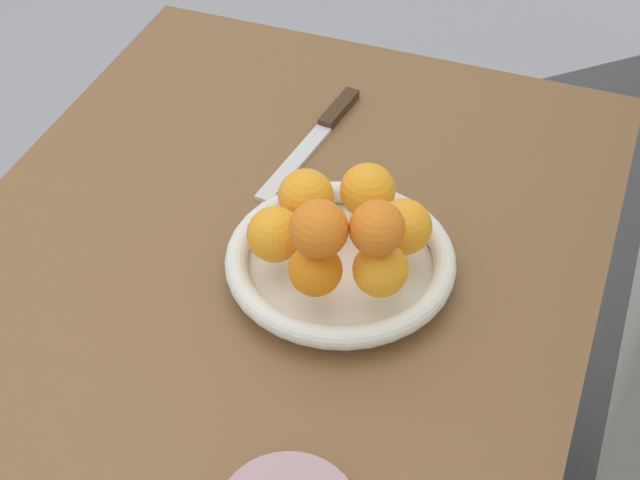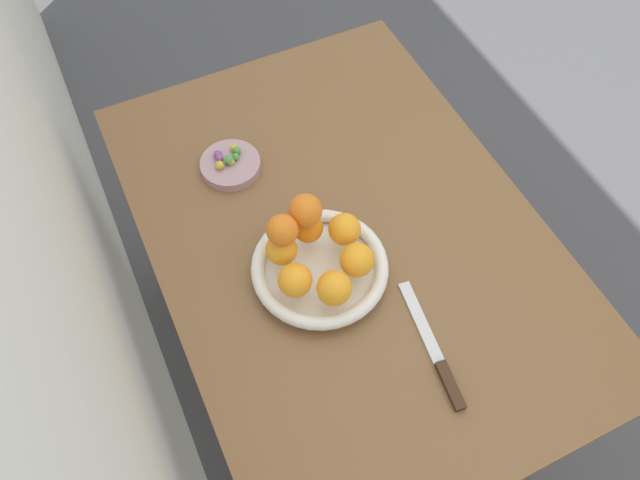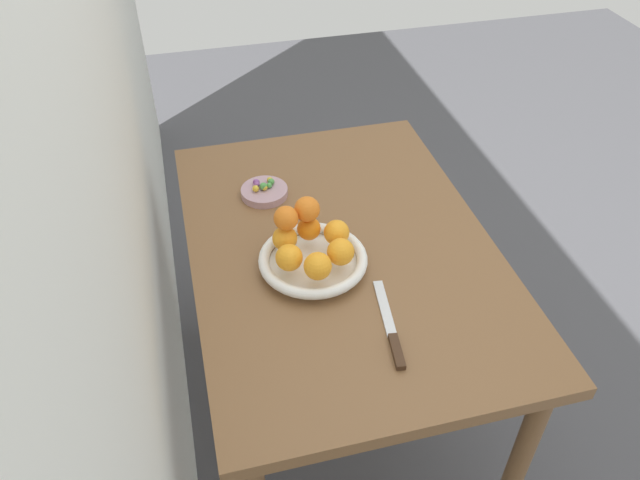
{
  "view_description": "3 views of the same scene",
  "coord_description": "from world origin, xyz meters",
  "px_view_note": "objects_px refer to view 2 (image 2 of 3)",
  "views": [
    {
      "loc": [
        0.69,
        0.34,
        1.55
      ],
      "look_at": [
        -0.03,
        0.08,
        0.82
      ],
      "focal_mm": 55.0,
      "sensor_mm": 36.0,
      "label": 1
    },
    {
      "loc": [
        -0.6,
        0.34,
        1.8
      ],
      "look_at": [
        -0.05,
        0.08,
        0.84
      ],
      "focal_mm": 35.0,
      "sensor_mm": 36.0,
      "label": 2
    },
    {
      "loc": [
        -1.14,
        0.34,
        1.78
      ],
      "look_at": [
        -0.05,
        0.07,
        0.81
      ],
      "focal_mm": 35.0,
      "sensor_mm": 36.0,
      "label": 3
    }
  ],
  "objects_px": {
    "candy_ball_6": "(237,150)",
    "candy_ball_7": "(231,161)",
    "orange_0": "(295,280)",
    "candy_ball_1": "(234,148)",
    "dining_table": "(345,254)",
    "candy_ball_3": "(236,157)",
    "orange_2": "(357,260)",
    "candy_ball_0": "(219,158)",
    "orange_1": "(334,288)",
    "orange_3": "(345,229)",
    "candy_dish": "(231,165)",
    "orange_4": "(308,227)",
    "orange_5": "(282,249)",
    "candy_ball_2": "(218,154)",
    "knife": "(436,354)",
    "orange_7": "(305,209)",
    "orange_6": "(282,230)",
    "candy_ball_4": "(229,160)",
    "candy_ball_5": "(220,165)"
  },
  "relations": [
    {
      "from": "orange_6",
      "to": "candy_ball_4",
      "type": "xyz_separation_m",
      "value": [
        0.27,
        0.01,
        -0.1
      ]
    },
    {
      "from": "orange_7",
      "to": "dining_table",
      "type": "bearing_deg",
      "value": -92.44
    },
    {
      "from": "dining_table",
      "to": "orange_2",
      "type": "xyz_separation_m",
      "value": [
        -0.11,
        0.03,
        0.16
      ]
    },
    {
      "from": "candy_ball_2",
      "to": "candy_dish",
      "type": "bearing_deg",
      "value": -141.95
    },
    {
      "from": "orange_7",
      "to": "candy_ball_2",
      "type": "xyz_separation_m",
      "value": [
        0.27,
        0.08,
        -0.1
      ]
    },
    {
      "from": "orange_0",
      "to": "candy_ball_1",
      "type": "relative_size",
      "value": 3.78
    },
    {
      "from": "candy_ball_0",
      "to": "orange_1",
      "type": "bearing_deg",
      "value": -169.76
    },
    {
      "from": "candy_ball_6",
      "to": "dining_table",
      "type": "bearing_deg",
      "value": -154.61
    },
    {
      "from": "candy_dish",
      "to": "knife",
      "type": "bearing_deg",
      "value": -162.42
    },
    {
      "from": "orange_5",
      "to": "candy_ball_1",
      "type": "bearing_deg",
      "value": -3.43
    },
    {
      "from": "dining_table",
      "to": "orange_5",
      "type": "xyz_separation_m",
      "value": [
        -0.02,
        0.15,
        0.16
      ]
    },
    {
      "from": "candy_ball_1",
      "to": "candy_ball_6",
      "type": "height_order",
      "value": "candy_ball_6"
    },
    {
      "from": "orange_2",
      "to": "orange_3",
      "type": "distance_m",
      "value": 0.07
    },
    {
      "from": "knife",
      "to": "candy_ball_0",
      "type": "bearing_deg",
      "value": 18.86
    },
    {
      "from": "orange_0",
      "to": "orange_2",
      "type": "xyz_separation_m",
      "value": [
        -0.01,
        -0.12,
        0.0
      ]
    },
    {
      "from": "candy_ball_0",
      "to": "candy_ball_1",
      "type": "xyz_separation_m",
      "value": [
        0.01,
        -0.04,
        0.0
      ]
    },
    {
      "from": "orange_1",
      "to": "knife",
      "type": "distance_m",
      "value": 0.22
    },
    {
      "from": "orange_3",
      "to": "candy_ball_4",
      "type": "height_order",
      "value": "orange_3"
    },
    {
      "from": "dining_table",
      "to": "candy_dish",
      "type": "relative_size",
      "value": 8.46
    },
    {
      "from": "orange_7",
      "to": "candy_dish",
      "type": "bearing_deg",
      "value": 14.31
    },
    {
      "from": "orange_1",
      "to": "candy_ball_6",
      "type": "relative_size",
      "value": 3.56
    },
    {
      "from": "candy_ball_7",
      "to": "knife",
      "type": "height_order",
      "value": "candy_ball_7"
    },
    {
      "from": "orange_6",
      "to": "knife",
      "type": "xyz_separation_m",
      "value": [
        -0.29,
        -0.17,
        -0.12
      ]
    },
    {
      "from": "candy_ball_4",
      "to": "orange_4",
      "type": "bearing_deg",
      "value": -164.42
    },
    {
      "from": "orange_1",
      "to": "candy_ball_0",
      "type": "distance_m",
      "value": 0.42
    },
    {
      "from": "orange_5",
      "to": "candy_dish",
      "type": "bearing_deg",
      "value": 0.56
    },
    {
      "from": "candy_dish",
      "to": "candy_ball_2",
      "type": "distance_m",
      "value": 0.04
    },
    {
      "from": "orange_4",
      "to": "candy_ball_1",
      "type": "height_order",
      "value": "orange_4"
    },
    {
      "from": "orange_7",
      "to": "candy_ball_1",
      "type": "distance_m",
      "value": 0.3
    },
    {
      "from": "orange_1",
      "to": "candy_ball_0",
      "type": "bearing_deg",
      "value": 10.24
    },
    {
      "from": "orange_7",
      "to": "candy_ball_7",
      "type": "height_order",
      "value": "orange_7"
    },
    {
      "from": "candy_dish",
      "to": "knife",
      "type": "relative_size",
      "value": 0.5
    },
    {
      "from": "dining_table",
      "to": "candy_ball_3",
      "type": "distance_m",
      "value": 0.31
    },
    {
      "from": "orange_0",
      "to": "orange_6",
      "type": "relative_size",
      "value": 1.09
    },
    {
      "from": "candy_dish",
      "to": "candy_ball_3",
      "type": "height_order",
      "value": "candy_ball_3"
    },
    {
      "from": "candy_ball_3",
      "to": "candy_ball_2",
      "type": "bearing_deg",
      "value": 56.87
    },
    {
      "from": "candy_ball_6",
      "to": "candy_ball_7",
      "type": "relative_size",
      "value": 1.09
    },
    {
      "from": "candy_ball_1",
      "to": "candy_ball_4",
      "type": "bearing_deg",
      "value": 141.33
    },
    {
      "from": "candy_dish",
      "to": "orange_0",
      "type": "xyz_separation_m",
      "value": [
        -0.35,
        0.0,
        0.06
      ]
    },
    {
      "from": "candy_ball_0",
      "to": "candy_ball_7",
      "type": "xyz_separation_m",
      "value": [
        -0.02,
        -0.02,
        0.0
      ]
    },
    {
      "from": "orange_0",
      "to": "candy_ball_2",
      "type": "xyz_separation_m",
      "value": [
        0.37,
        0.02,
        -0.04
      ]
    },
    {
      "from": "candy_ball_6",
      "to": "orange_4",
      "type": "bearing_deg",
      "value": -170.61
    },
    {
      "from": "orange_1",
      "to": "orange_4",
      "type": "height_order",
      "value": "orange_1"
    },
    {
      "from": "orange_3",
      "to": "candy_ball_0",
      "type": "relative_size",
      "value": 3.73
    },
    {
      "from": "orange_2",
      "to": "candy_ball_2",
      "type": "bearing_deg",
      "value": 19.7
    },
    {
      "from": "dining_table",
      "to": "orange_3",
      "type": "bearing_deg",
      "value": 145.98
    },
    {
      "from": "orange_5",
      "to": "candy_ball_3",
      "type": "relative_size",
      "value": 3.84
    },
    {
      "from": "orange_6",
      "to": "candy_ball_1",
      "type": "relative_size",
      "value": 3.47
    },
    {
      "from": "orange_7",
      "to": "candy_ball_5",
      "type": "height_order",
      "value": "orange_7"
    },
    {
      "from": "dining_table",
      "to": "orange_0",
      "type": "xyz_separation_m",
      "value": [
        -0.09,
        0.15,
        0.16
      ]
    }
  ]
}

